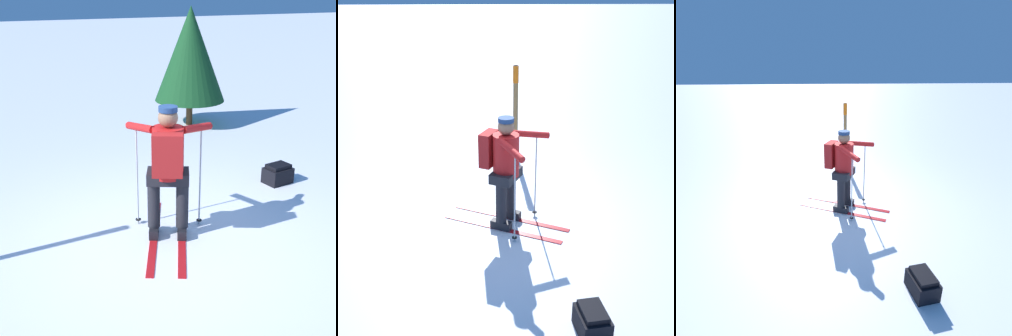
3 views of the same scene
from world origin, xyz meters
TOP-DOWN VIEW (x-y plane):
  - ground_plane at (0.00, 0.00)m, footprint 80.00×80.00m
  - skier at (0.02, 0.09)m, footprint 1.25×1.83m
  - dropped_backpack at (2.27, 0.93)m, footprint 0.45×0.36m
  - pine_tree at (2.48, 4.44)m, footprint 1.50×1.50m

SIDE VIEW (x-z plane):
  - ground_plane at x=0.00m, z-range 0.00..0.00m
  - dropped_backpack at x=2.27m, z-range -0.01..0.30m
  - skier at x=0.02m, z-range 0.13..1.75m
  - pine_tree at x=2.48m, z-range 0.27..2.78m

